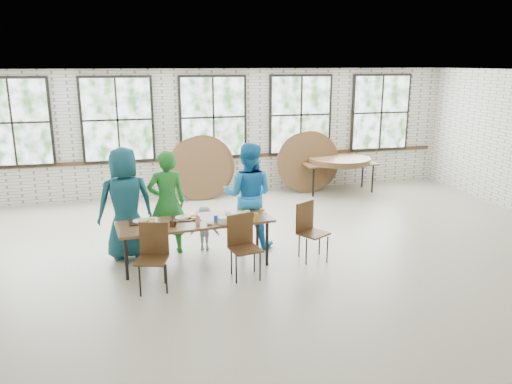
{
  "coord_description": "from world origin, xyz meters",
  "views": [
    {
      "loc": [
        -2.03,
        -7.36,
        3.14
      ],
      "look_at": [
        0.0,
        0.4,
        1.05
      ],
      "focal_mm": 35.0,
      "sensor_mm": 36.0,
      "label": 1
    }
  ],
  "objects_px": {
    "chair_near_right": "(243,240)",
    "storage_table": "(339,165)",
    "dining_table": "(196,224)",
    "chair_near_left": "(153,251)"
  },
  "relations": [
    {
      "from": "chair_near_right",
      "to": "storage_table",
      "type": "xyz_separation_m",
      "value": [
        3.46,
        4.31,
        0.13
      ]
    },
    {
      "from": "chair_near_left",
      "to": "dining_table",
      "type": "bearing_deg",
      "value": 59.84
    },
    {
      "from": "chair_near_right",
      "to": "storage_table",
      "type": "height_order",
      "value": "chair_near_right"
    },
    {
      "from": "dining_table",
      "to": "chair_near_right",
      "type": "bearing_deg",
      "value": -48.05
    },
    {
      "from": "chair_near_left",
      "to": "storage_table",
      "type": "height_order",
      "value": "chair_near_left"
    },
    {
      "from": "chair_near_right",
      "to": "chair_near_left",
      "type": "bearing_deg",
      "value": 172.18
    },
    {
      "from": "dining_table",
      "to": "chair_near_right",
      "type": "distance_m",
      "value": 0.85
    },
    {
      "from": "dining_table",
      "to": "storage_table",
      "type": "distance_m",
      "value": 5.54
    },
    {
      "from": "dining_table",
      "to": "chair_near_right",
      "type": "height_order",
      "value": "chair_near_right"
    },
    {
      "from": "chair_near_left",
      "to": "chair_near_right",
      "type": "height_order",
      "value": "same"
    }
  ]
}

